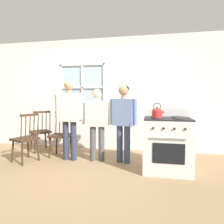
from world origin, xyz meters
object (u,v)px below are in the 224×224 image
Objects in this scene: person_elderly_left at (69,112)px; person_teen_center at (97,118)px; potted_plant at (76,107)px; kettle at (157,112)px; stove at (167,144)px; person_adult_right at (124,116)px; chair_near_wall at (61,135)px; chair_center_cluster at (41,132)px; chair_by_window at (26,139)px.

person_elderly_left is 0.58m from person_teen_center.
potted_plant is at bearing 107.56° from person_elderly_left.
person_teen_center is at bearing 159.04° from kettle.
person_teen_center is 1.42m from stove.
person_adult_right is at bearing 145.45° from kettle.
stove is 2.51m from potted_plant.
person_adult_right is (1.39, -0.17, 0.47)m from chair_near_wall.
person_adult_right reaches higher than potted_plant.
person_teen_center reaches higher than chair_near_wall.
person_elderly_left is at bearing -37.60° from chair_near_wall.
chair_center_cluster is 2.16m from person_adult_right.
person_teen_center is at bearing -12.44° from chair_near_wall.
chair_center_cluster is at bearing 155.69° from person_elderly_left.
person_adult_right is at bearing 5.25° from person_elderly_left.
chair_near_wall is at bearing 109.05° from chair_center_cluster.
potted_plant is at bearing 164.65° from chair_center_cluster.
potted_plant is (0.56, 1.23, 0.57)m from chair_by_window.
chair_near_wall is 0.63m from person_elderly_left.
chair_center_cluster is (-0.66, 0.29, 0.00)m from chair_near_wall.
chair_by_window is at bearing 177.69° from kettle.
person_adult_right is 6.13× the size of kettle.
chair_near_wall is 1.00× the size of chair_center_cluster.
chair_by_window is 0.89× the size of stove.
chair_center_cluster is 0.67× the size of person_teen_center.
chair_near_wall is 0.89× the size of stove.
person_adult_right is at bearing 120.16° from chair_center_cluster.
kettle is (-0.18, -0.13, 0.55)m from stove.
chair_by_window is 1.00m from person_elderly_left.
potted_plant is (-2.14, 1.20, 0.55)m from stove.
chair_near_wall is at bearing -174.05° from person_adult_right.
person_teen_center is 5.81× the size of kettle.
person_teen_center reaches higher than kettle.
person_adult_right is 1.62m from potted_plant.
person_teen_center is at bearing -168.53° from person_adult_right.
person_elderly_left is at bearing -75.87° from potted_plant.
person_elderly_left reaches higher than chair_by_window.
chair_near_wall is 0.73m from chair_center_cluster.
potted_plant is at bearing 150.58° from stove.
person_elderly_left reaches higher than person_adult_right.
kettle is at bearing 109.46° from chair_by_window.
chair_near_wall is at bearing 162.67° from person_teen_center.
chair_center_cluster is at bearing 156.54° from person_teen_center.
person_teen_center is 0.95× the size of person_adult_right.
chair_center_cluster is at bearing 154.08° from chair_near_wall.
kettle is at bearing 114.48° from chair_center_cluster.
kettle is at bearing -21.54° from person_adult_right.
person_adult_right is at bearing -34.21° from potted_plant.
chair_near_wall is 0.67× the size of person_teen_center.
potted_plant is (0.72, 0.44, 0.57)m from chair_center_cluster.
person_adult_right is at bearing 121.49° from chair_by_window.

